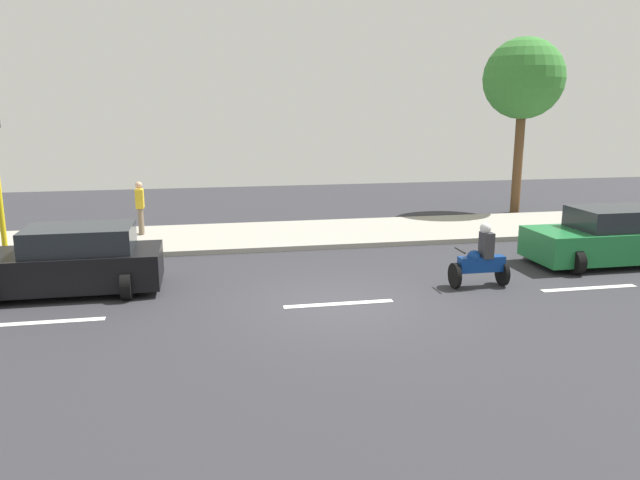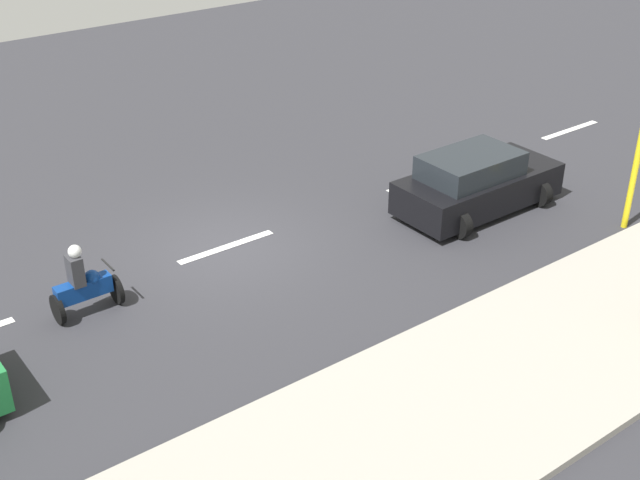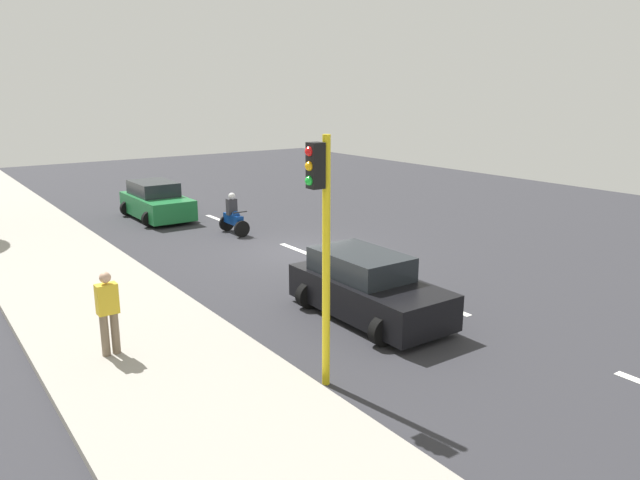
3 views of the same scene
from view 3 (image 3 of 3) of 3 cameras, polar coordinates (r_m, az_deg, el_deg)
name	(u,v)px [view 3 (image 3 of 3)]	position (r m, az deg, el deg)	size (l,w,h in m)	color
ground_plane	(301,253)	(20.02, -1.79, -1.22)	(40.00, 60.00, 0.10)	#2D2D33
sidewalk	(82,289)	(17.30, -21.54, -4.28)	(4.00, 60.00, 0.15)	#9E998E
lane_stripe_far_north	(165,199)	(30.51, -14.40, 3.77)	(0.20, 2.40, 0.01)	white
lane_stripe_north	(220,220)	(25.09, -9.40, 1.87)	(0.20, 2.40, 0.01)	white
lane_stripe_mid	(301,251)	(20.01, -1.79, -1.07)	(0.20, 2.40, 0.01)	white
lane_stripe_south	(433,302)	(15.59, 10.58, -5.75)	(0.20, 2.40, 0.01)	white
car_black	(367,288)	(14.19, 4.45, -4.53)	(2.19, 4.17, 1.52)	black
car_green	(156,202)	(25.82, -15.18, 3.50)	(2.23, 3.97, 1.52)	#1E7238
motorcycle	(233,217)	(22.53, -8.16, 2.19)	(0.60, 1.30, 1.53)	black
pedestrian_near_signal	(108,311)	(12.47, -19.35, -6.30)	(0.40, 0.24, 1.69)	#72604C
traffic_light_corner	(322,228)	(10.27, 0.16, 1.14)	(0.49, 0.24, 4.50)	yellow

